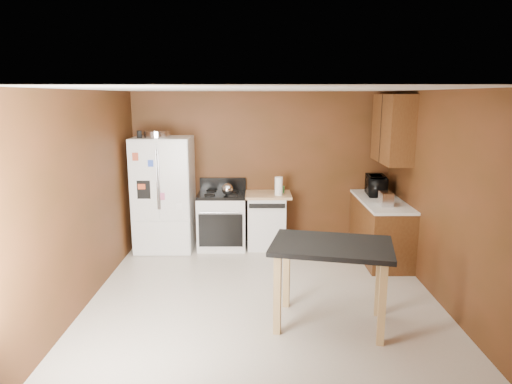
{
  "coord_description": "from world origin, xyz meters",
  "views": [
    {
      "loc": [
        -0.1,
        -5.21,
        2.43
      ],
      "look_at": [
        -0.09,
        0.85,
        1.15
      ],
      "focal_mm": 32.0,
      "sensor_mm": 36.0,
      "label": 1
    }
  ],
  "objects_px": {
    "microwave": "(376,186)",
    "refrigerator": "(164,194)",
    "pen_cup": "(139,134)",
    "roasting_pan": "(157,134)",
    "green_canister": "(281,189)",
    "island": "(331,256)",
    "gas_range": "(222,220)",
    "paper_towel": "(279,186)",
    "kettle": "(227,189)",
    "dishwasher": "(266,220)",
    "toaster": "(386,199)"
  },
  "relations": [
    {
      "from": "roasting_pan",
      "to": "dishwasher",
      "type": "height_order",
      "value": "roasting_pan"
    },
    {
      "from": "green_canister",
      "to": "kettle",
      "type": "bearing_deg",
      "value": -166.72
    },
    {
      "from": "paper_towel",
      "to": "microwave",
      "type": "height_order",
      "value": "paper_towel"
    },
    {
      "from": "refrigerator",
      "to": "microwave",
      "type": "bearing_deg",
      "value": -0.93
    },
    {
      "from": "pen_cup",
      "to": "roasting_pan",
      "type": "bearing_deg",
      "value": 24.61
    },
    {
      "from": "paper_towel",
      "to": "gas_range",
      "type": "distance_m",
      "value": 1.08
    },
    {
      "from": "roasting_pan",
      "to": "kettle",
      "type": "height_order",
      "value": "roasting_pan"
    },
    {
      "from": "kettle",
      "to": "green_canister",
      "type": "distance_m",
      "value": 0.89
    },
    {
      "from": "gas_range",
      "to": "refrigerator",
      "type": "bearing_deg",
      "value": -176.19
    },
    {
      "from": "gas_range",
      "to": "kettle",
      "type": "bearing_deg",
      "value": -47.95
    },
    {
      "from": "gas_range",
      "to": "roasting_pan",
      "type": "bearing_deg",
      "value": -174.67
    },
    {
      "from": "roasting_pan",
      "to": "paper_towel",
      "type": "distance_m",
      "value": 2.05
    },
    {
      "from": "green_canister",
      "to": "gas_range",
      "type": "distance_m",
      "value": 1.08
    },
    {
      "from": "refrigerator",
      "to": "gas_range",
      "type": "height_order",
      "value": "refrigerator"
    },
    {
      "from": "pen_cup",
      "to": "green_canister",
      "type": "relative_size",
      "value": 1.04
    },
    {
      "from": "kettle",
      "to": "gas_range",
      "type": "xyz_separation_m",
      "value": [
        -0.1,
        0.11,
        -0.53
      ]
    },
    {
      "from": "pen_cup",
      "to": "paper_towel",
      "type": "relative_size",
      "value": 0.38
    },
    {
      "from": "pen_cup",
      "to": "green_canister",
      "type": "bearing_deg",
      "value": 7.7
    },
    {
      "from": "kettle",
      "to": "refrigerator",
      "type": "distance_m",
      "value": 1.02
    },
    {
      "from": "pen_cup",
      "to": "gas_range",
      "type": "relative_size",
      "value": 0.1
    },
    {
      "from": "kettle",
      "to": "toaster",
      "type": "relative_size",
      "value": 0.69
    },
    {
      "from": "toaster",
      "to": "microwave",
      "type": "xyz_separation_m",
      "value": [
        0.04,
        0.71,
        0.04
      ]
    },
    {
      "from": "island",
      "to": "dishwasher",
      "type": "bearing_deg",
      "value": 103.47
    },
    {
      "from": "dishwasher",
      "to": "island",
      "type": "distance_m",
      "value": 2.69
    },
    {
      "from": "pen_cup",
      "to": "microwave",
      "type": "xyz_separation_m",
      "value": [
        3.66,
        0.09,
        -0.82
      ]
    },
    {
      "from": "island",
      "to": "roasting_pan",
      "type": "bearing_deg",
      "value": 133.0
    },
    {
      "from": "gas_range",
      "to": "island",
      "type": "height_order",
      "value": "gas_range"
    },
    {
      "from": "roasting_pan",
      "to": "microwave",
      "type": "distance_m",
      "value": 3.51
    },
    {
      "from": "green_canister",
      "to": "refrigerator",
      "type": "relative_size",
      "value": 0.06
    },
    {
      "from": "kettle",
      "to": "dishwasher",
      "type": "height_order",
      "value": "kettle"
    },
    {
      "from": "microwave",
      "to": "green_canister",
      "type": "bearing_deg",
      "value": 85.93
    },
    {
      "from": "refrigerator",
      "to": "toaster",
      "type": "bearing_deg",
      "value": -13.01
    },
    {
      "from": "gas_range",
      "to": "dishwasher",
      "type": "distance_m",
      "value": 0.72
    },
    {
      "from": "kettle",
      "to": "green_canister",
      "type": "relative_size",
      "value": 1.68
    },
    {
      "from": "green_canister",
      "to": "island",
      "type": "relative_size",
      "value": 0.08
    },
    {
      "from": "kettle",
      "to": "island",
      "type": "distance_m",
      "value": 2.77
    },
    {
      "from": "gas_range",
      "to": "dishwasher",
      "type": "relative_size",
      "value": 1.24
    },
    {
      "from": "roasting_pan",
      "to": "island",
      "type": "relative_size",
      "value": 0.29
    },
    {
      "from": "microwave",
      "to": "island",
      "type": "xyz_separation_m",
      "value": [
        -1.1,
        -2.46,
        -0.27
      ]
    },
    {
      "from": "roasting_pan",
      "to": "gas_range",
      "type": "height_order",
      "value": "roasting_pan"
    },
    {
      "from": "paper_towel",
      "to": "island",
      "type": "xyz_separation_m",
      "value": [
        0.44,
        -2.48,
        -0.26
      ]
    },
    {
      "from": "roasting_pan",
      "to": "dishwasher",
      "type": "relative_size",
      "value": 0.46
    },
    {
      "from": "roasting_pan",
      "to": "paper_towel",
      "type": "bearing_deg",
      "value": -0.1
    },
    {
      "from": "microwave",
      "to": "island",
      "type": "distance_m",
      "value": 2.71
    },
    {
      "from": "refrigerator",
      "to": "paper_towel",
      "type": "bearing_deg",
      "value": -1.06
    },
    {
      "from": "microwave",
      "to": "refrigerator",
      "type": "xyz_separation_m",
      "value": [
        -3.35,
        0.05,
        -0.14
      ]
    },
    {
      "from": "green_canister",
      "to": "roasting_pan",
      "type": "bearing_deg",
      "value": -174.62
    },
    {
      "from": "refrigerator",
      "to": "dishwasher",
      "type": "bearing_deg",
      "value": 2.98
    },
    {
      "from": "kettle",
      "to": "green_canister",
      "type": "height_order",
      "value": "kettle"
    },
    {
      "from": "refrigerator",
      "to": "island",
      "type": "distance_m",
      "value": 3.38
    }
  ]
}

